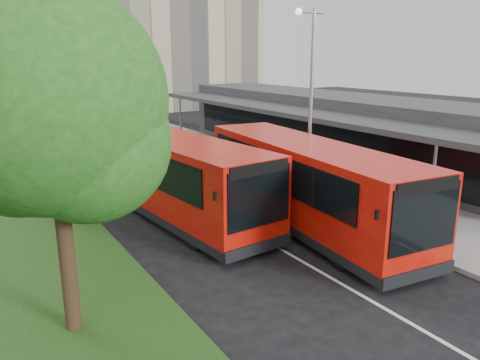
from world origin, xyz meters
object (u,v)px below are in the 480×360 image
object	(u,v)px
bus_second	(171,175)
bollard	(171,133)
litter_bin	(233,150)
bus_main	(306,184)
car_far	(30,107)
car_near	(69,112)
lamp_post_near	(310,94)
tree_near	(51,116)
lamp_post_far	(142,76)

from	to	relation	value
bus_second	bollard	distance (m)	16.73
bus_second	litter_bin	world-z (taller)	bus_second
bus_main	car_far	distance (m)	45.07
litter_bin	car_near	xyz separation A→B (m)	(-4.16, 26.51, 0.04)
bus_main	car_near	size ratio (longest dim) A/B	3.33
lamp_post_near	tree_near	bearing A→B (deg)	-156.03
lamp_post_near	lamp_post_far	distance (m)	20.00
bollard	lamp_post_near	bearing A→B (deg)	-93.14
tree_near	car_near	distance (m)	41.91
lamp_post_far	bus_second	world-z (taller)	lamp_post_far
lamp_post_near	lamp_post_far	world-z (taller)	same
bollard	car_far	world-z (taller)	same
bus_second	tree_near	bearing A→B (deg)	-135.00
lamp_post_far	bollard	distance (m)	5.23
lamp_post_near	car_far	bearing A→B (deg)	96.98
lamp_post_near	car_far	distance (m)	43.10
lamp_post_far	car_far	bearing A→B (deg)	102.99
tree_near	litter_bin	size ratio (longest dim) A/B	9.94
bus_main	litter_bin	world-z (taller)	bus_main
bollard	car_near	xyz separation A→B (m)	(-3.28, 18.93, -0.05)
tree_near	car_near	size ratio (longest dim) A/B	2.28
tree_near	bollard	size ratio (longest dim) A/B	8.01
lamp_post_near	litter_bin	world-z (taller)	lamp_post_near
lamp_post_near	bus_main	xyz separation A→B (m)	(-1.97, -2.36, -3.09)
bollard	tree_near	bearing A→B (deg)	-118.93
tree_near	bollard	distance (m)	25.31
litter_bin	bollard	size ratio (longest dim) A/B	0.81
bus_main	bus_second	distance (m)	5.43
lamp_post_near	lamp_post_far	xyz separation A→B (m)	(0.00, 20.00, 0.00)
lamp_post_far	bus_main	world-z (taller)	lamp_post_far
tree_near	car_far	distance (m)	48.11
bus_second	lamp_post_near	bearing A→B (deg)	-20.46
tree_near	bus_second	size ratio (longest dim) A/B	0.68
lamp_post_near	car_far	world-z (taller)	lamp_post_near
bollard	car_far	xyz separation A→B (m)	(-6.14, 25.72, -0.08)
litter_bin	bollard	world-z (taller)	bollard
car_far	lamp_post_near	bearing A→B (deg)	-107.67
lamp_post_near	car_near	bearing A→B (deg)	93.77
tree_near	car_near	bearing A→B (deg)	77.85
bus_second	bollard	xyz separation A→B (m)	(6.66, 15.31, -1.00)
bus_main	car_near	world-z (taller)	bus_main
lamp_post_near	lamp_post_far	size ratio (longest dim) A/B	1.00
tree_near	car_far	size ratio (longest dim) A/B	2.29
lamp_post_far	car_near	bearing A→B (deg)	98.49
litter_bin	lamp_post_far	bearing A→B (deg)	99.52
tree_near	bollard	bearing A→B (deg)	61.07
lamp_post_far	bus_main	xyz separation A→B (m)	(-1.97, -22.36, -3.09)
tree_near	lamp_post_far	world-z (taller)	lamp_post_far
bus_main	car_far	xyz separation A→B (m)	(-3.24, 44.94, -1.07)
lamp_post_near	litter_bin	distance (m)	10.33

